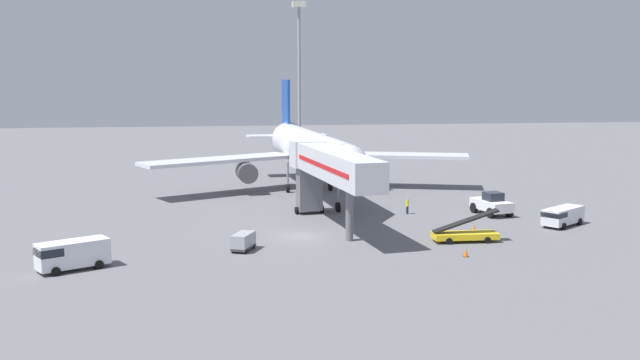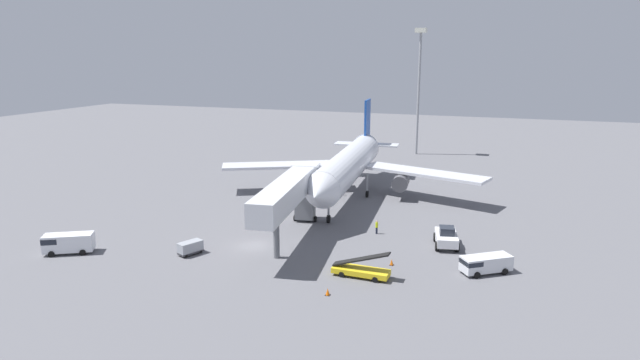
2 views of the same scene
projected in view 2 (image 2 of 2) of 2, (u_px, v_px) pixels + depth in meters
name	position (u px, v px, depth m)	size (l,w,h in m)	color
ground_plane	(254.00, 246.00, 63.75)	(300.00, 300.00, 0.00)	slate
airplane_at_gate	(349.00, 164.00, 84.45)	(43.29, 42.31, 14.26)	silver
jet_bridge	(291.00, 192.00, 64.65)	(6.18, 21.93, 7.89)	silver
pushback_tug	(446.00, 237.00, 63.26)	(3.52, 5.44, 2.50)	white
belt_loader_truck	(361.00, 270.00, 54.74)	(5.97, 2.16, 2.94)	yellow
service_van_outer_right	(485.00, 263.00, 55.57)	(5.45, 4.70, 1.84)	silver
service_van_mid_left	(67.00, 242.00, 61.10)	(5.67, 4.37, 2.27)	white
baggage_cart_rear_left	(190.00, 247.00, 60.85)	(2.30, 3.03, 1.51)	#38383D
ground_crew_worker_foreground	(377.00, 227.00, 67.83)	(0.46, 0.46, 1.76)	#1E2333
safety_cone_alpha	(328.00, 292.00, 50.56)	(0.46, 0.46, 0.71)	black
safety_cone_bravo	(392.00, 262.00, 57.79)	(0.45, 0.45, 0.69)	black
apron_light_mast	(420.00, 69.00, 118.52)	(2.40, 2.40, 27.98)	#93969B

